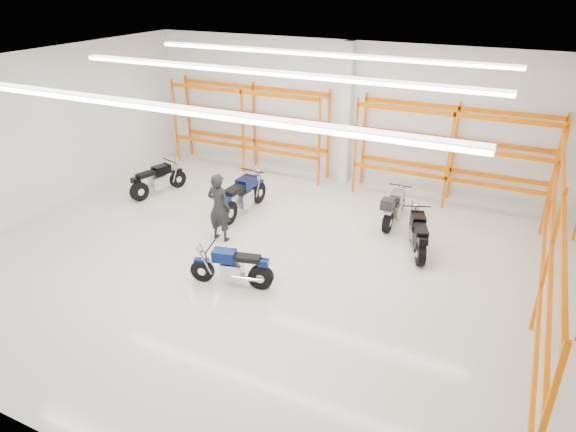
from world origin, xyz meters
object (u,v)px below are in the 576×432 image
at_px(motorcycle_back_b, 241,197).
at_px(structural_column, 346,115).
at_px(motorcycle_main, 235,268).
at_px(standing_man, 219,207).
at_px(motorcycle_back_c, 393,208).
at_px(motorcycle_back_d, 418,235).
at_px(motorcycle_back_a, 156,181).

distance_m(motorcycle_back_b, structural_column, 4.45).
xyz_separation_m(motorcycle_main, standing_man, (-1.49, 1.72, 0.47)).
height_order(motorcycle_back_c, standing_man, standing_man).
bearing_deg(structural_column, standing_man, -105.38).
bearing_deg(motorcycle_back_c, standing_man, -143.65).
bearing_deg(motorcycle_main, motorcycle_back_c, 62.86).
relative_size(motorcycle_main, standing_man, 1.04).
bearing_deg(motorcycle_back_d, structural_column, 131.64).
relative_size(motorcycle_main, motorcycle_back_d, 0.96).
relative_size(motorcycle_back_b, motorcycle_back_c, 1.17).
xyz_separation_m(motorcycle_back_a, standing_man, (3.41, -1.64, 0.44)).
xyz_separation_m(motorcycle_back_a, motorcycle_back_d, (8.19, -0.09, 0.01)).
relative_size(motorcycle_back_b, structural_column, 0.52).
bearing_deg(standing_man, motorcycle_back_b, -77.66).
bearing_deg(motorcycle_back_d, motorcycle_back_b, 179.88).
distance_m(motorcycle_back_c, structural_column, 3.85).
bearing_deg(motorcycle_back_d, motorcycle_back_c, 127.68).
bearing_deg(motorcycle_back_a, motorcycle_back_c, 9.14).
relative_size(motorcycle_back_a, motorcycle_back_c, 0.99).
relative_size(motorcycle_back_d, structural_column, 0.44).
bearing_deg(standing_man, structural_column, -103.19).
bearing_deg(motorcycle_back_a, structural_column, 36.83).
relative_size(motorcycle_back_b, motorcycle_back_d, 1.18).
distance_m(motorcycle_back_d, standing_man, 5.04).
xyz_separation_m(motorcycle_back_c, motorcycle_back_d, (0.97, -1.25, -0.02)).
distance_m(motorcycle_back_a, standing_man, 3.81).
bearing_deg(standing_man, motorcycle_back_a, -23.48).
bearing_deg(structural_column, motorcycle_main, -89.71).
height_order(motorcycle_back_a, structural_column, structural_column).
height_order(motorcycle_main, standing_man, standing_man).
height_order(motorcycle_back_a, standing_man, standing_man).
bearing_deg(standing_man, motorcycle_main, 133.05).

